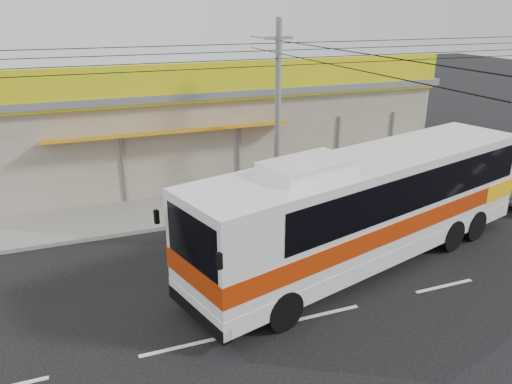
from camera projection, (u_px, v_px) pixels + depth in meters
ground at (287, 271)px, 15.72m from camera, size 120.00×120.00×0.00m
sidewalk at (229, 203)px, 20.95m from camera, size 30.00×3.20×0.15m
lane_markings at (325, 314)px, 13.53m from camera, size 50.00×0.12×0.01m
storefront_building at (194, 123)px, 25.02m from camera, size 22.60×9.20×5.70m
coach_bus at (373, 200)px, 15.71m from camera, size 12.99×6.11×3.93m
utility_pole at (279, 53)px, 18.93m from camera, size 34.00×14.00×7.45m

